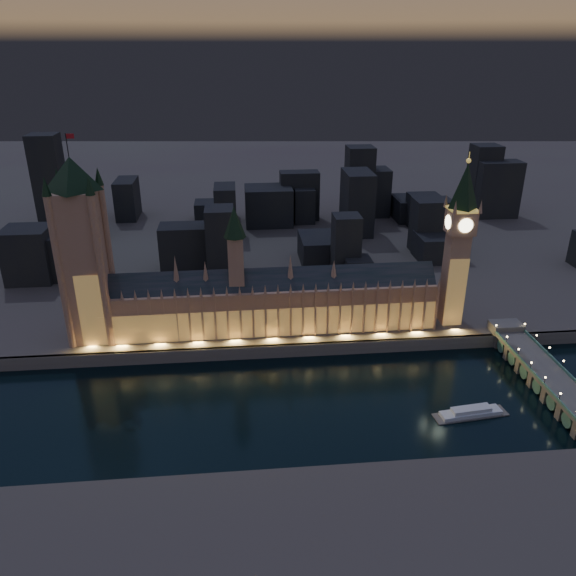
{
  "coord_description": "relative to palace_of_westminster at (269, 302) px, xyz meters",
  "views": [
    {
      "loc": [
        -23.67,
        -244.77,
        170.31
      ],
      "look_at": [
        5.0,
        55.0,
        38.0
      ],
      "focal_mm": 35.0,
      "sensor_mm": 36.0,
      "label": 1
    }
  ],
  "objects": [
    {
      "name": "palace_of_westminster",
      "position": [
        0.0,
        0.0,
        0.0
      ],
      "size": [
        202.0,
        22.51,
        78.0
      ],
      "color": "#9E7756",
      "rests_on": "north_bank"
    },
    {
      "name": "embankment_wall",
      "position": [
        5.77,
        -20.74,
        -22.37
      ],
      "size": [
        2000.0,
        2.5,
        8.0
      ],
      "primitive_type": "cube",
      "color": "#56544C",
      "rests_on": "ground"
    },
    {
      "name": "westminster_bridge",
      "position": [
        143.57,
        -65.19,
        -20.38
      ],
      "size": [
        18.84,
        113.0,
        15.9
      ],
      "color": "#56544C",
      "rests_on": "ground"
    },
    {
      "name": "river_boat",
      "position": [
        94.45,
        -86.17,
        -24.81
      ],
      "size": [
        38.45,
        13.0,
        4.5
      ],
      "color": "#56544C",
      "rests_on": "ground"
    },
    {
      "name": "city_backdrop",
      "position": [
        39.33,
        186.03,
        4.63
      ],
      "size": [
        475.38,
        215.63,
        85.18
      ],
      "color": "black",
      "rests_on": "north_bank"
    },
    {
      "name": "victoria_tower",
      "position": [
        -104.23,
        0.18,
        40.71
      ],
      "size": [
        31.68,
        31.68,
        119.15
      ],
      "color": "#9E7756",
      "rests_on": "north_bank"
    },
    {
      "name": "elizabeth_tower",
      "position": [
        113.77,
        0.18,
        40.69
      ],
      "size": [
        18.0,
        18.0,
        106.04
      ],
      "color": "#9E7756",
      "rests_on": "north_bank"
    },
    {
      "name": "north_bank",
      "position": [
        5.77,
        458.26,
        -22.37
      ],
      "size": [
        2000.0,
        960.0,
        8.0
      ],
      "primitive_type": "cube",
      "color": "#473A38",
      "rests_on": "ground"
    },
    {
      "name": "ground_plane",
      "position": [
        5.77,
        -61.74,
        -26.37
      ],
      "size": [
        2000.0,
        2000.0,
        0.0
      ],
      "primitive_type": "plane",
      "color": "black",
      "rests_on": "ground"
    }
  ]
}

